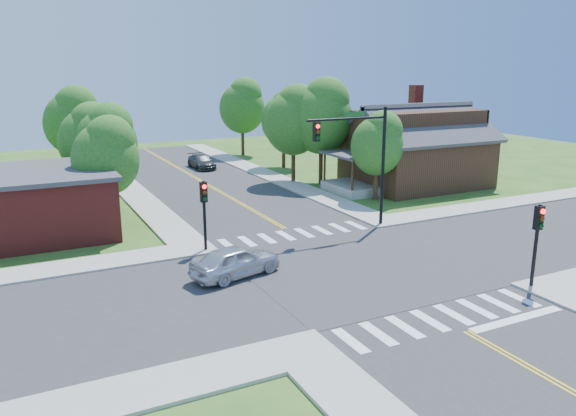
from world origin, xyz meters
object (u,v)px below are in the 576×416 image
signal_mast_ne (360,149)px  car_silver (236,262)px  house_ne (416,145)px  signal_pole_se (538,230)px  signal_pole_nw (204,203)px  car_dgrey (201,162)px

signal_mast_ne → car_silver: signal_mast_ne is taller
house_ne → car_silver: 24.35m
signal_mast_ne → car_silver: bearing=-156.7°
signal_pole_se → signal_pole_nw: bearing=135.0°
signal_mast_ne → signal_pole_se: 11.55m
house_ne → car_silver: house_ne is taller
house_ne → car_dgrey: house_ne is taller
signal_pole_nw → car_silver: size_ratio=0.82×
house_ne → car_silver: size_ratio=2.81×
signal_pole_se → car_silver: size_ratio=0.82×
signal_mast_ne → car_silver: (-9.42, -4.05, -4.11)m
car_silver → signal_mast_ne: bearing=-81.0°
signal_pole_se → car_silver: (-11.11, 7.16, -1.92)m
signal_pole_se → house_ne: size_ratio=0.29×
signal_mast_ne → signal_pole_nw: size_ratio=1.89×
car_dgrey → signal_pole_se: bearing=-84.8°
car_dgrey → car_silver: bearing=-105.8°
signal_mast_ne → car_silver: size_ratio=1.55×
car_silver → signal_pole_se: bearing=-137.1°
car_dgrey → house_ne: bearing=-49.6°
signal_mast_ne → house_ne: 14.23m
signal_pole_se → car_silver: signal_pole_se is taller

